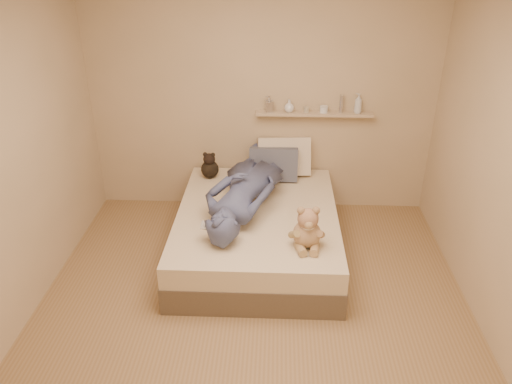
{
  "coord_description": "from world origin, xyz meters",
  "views": [
    {
      "loc": [
        0.16,
        -3.1,
        2.78
      ],
      "look_at": [
        0.0,
        0.65,
        0.8
      ],
      "focal_mm": 35.0,
      "sensor_mm": 36.0,
      "label": 1
    }
  ],
  "objects_px": {
    "game_console": "(211,226)",
    "wall_shelf": "(314,114)",
    "dark_plush": "(210,167)",
    "pillow_grey": "(274,164)",
    "teddy_bear": "(307,231)",
    "person": "(245,188)",
    "bed": "(257,232)",
    "pillow_cream": "(284,156)"
  },
  "relations": [
    {
      "from": "dark_plush",
      "to": "person",
      "type": "distance_m",
      "value": 0.73
    },
    {
      "from": "dark_plush",
      "to": "person",
      "type": "height_order",
      "value": "person"
    },
    {
      "from": "bed",
      "to": "teddy_bear",
      "type": "xyz_separation_m",
      "value": [
        0.43,
        -0.57,
        0.38
      ]
    },
    {
      "from": "dark_plush",
      "to": "wall_shelf",
      "type": "relative_size",
      "value": 0.24
    },
    {
      "from": "bed",
      "to": "wall_shelf",
      "type": "height_order",
      "value": "wall_shelf"
    },
    {
      "from": "pillow_grey",
      "to": "person",
      "type": "xyz_separation_m",
      "value": [
        -0.26,
        -0.59,
        0.02
      ]
    },
    {
      "from": "dark_plush",
      "to": "pillow_grey",
      "type": "height_order",
      "value": "pillow_grey"
    },
    {
      "from": "game_console",
      "to": "wall_shelf",
      "type": "bearing_deg",
      "value": 57.52
    },
    {
      "from": "wall_shelf",
      "to": "pillow_grey",
      "type": "bearing_deg",
      "value": -151.83
    },
    {
      "from": "bed",
      "to": "pillow_cream",
      "type": "bearing_deg",
      "value": 73.25
    },
    {
      "from": "game_console",
      "to": "dark_plush",
      "type": "xyz_separation_m",
      "value": [
        -0.17,
        1.23,
        -0.03
      ]
    },
    {
      "from": "bed",
      "to": "pillow_grey",
      "type": "xyz_separation_m",
      "value": [
        0.14,
        0.69,
        0.4
      ]
    },
    {
      "from": "game_console",
      "to": "teddy_bear",
      "type": "height_order",
      "value": "teddy_bear"
    },
    {
      "from": "bed",
      "to": "game_console",
      "type": "xyz_separation_m",
      "value": [
        -0.36,
        -0.53,
        0.38
      ]
    },
    {
      "from": "dark_plush",
      "to": "bed",
      "type": "bearing_deg",
      "value": -52.87
    },
    {
      "from": "bed",
      "to": "pillow_grey",
      "type": "height_order",
      "value": "pillow_grey"
    },
    {
      "from": "teddy_bear",
      "to": "wall_shelf",
      "type": "height_order",
      "value": "wall_shelf"
    },
    {
      "from": "pillow_cream",
      "to": "person",
      "type": "height_order",
      "value": "pillow_cream"
    },
    {
      "from": "teddy_bear",
      "to": "person",
      "type": "relative_size",
      "value": 0.24
    },
    {
      "from": "person",
      "to": "bed",
      "type": "bearing_deg",
      "value": 153.46
    },
    {
      "from": "bed",
      "to": "wall_shelf",
      "type": "distance_m",
      "value": 1.38
    },
    {
      "from": "pillow_cream",
      "to": "pillow_grey",
      "type": "distance_m",
      "value": 0.18
    },
    {
      "from": "bed",
      "to": "game_console",
      "type": "height_order",
      "value": "game_console"
    },
    {
      "from": "bed",
      "to": "teddy_bear",
      "type": "bearing_deg",
      "value": -52.9
    },
    {
      "from": "person",
      "to": "wall_shelf",
      "type": "relative_size",
      "value": 1.36
    },
    {
      "from": "bed",
      "to": "person",
      "type": "height_order",
      "value": "person"
    },
    {
      "from": "teddy_bear",
      "to": "person",
      "type": "distance_m",
      "value": 0.87
    },
    {
      "from": "game_console",
      "to": "pillow_grey",
      "type": "xyz_separation_m",
      "value": [
        0.51,
        1.22,
        0.02
      ]
    },
    {
      "from": "bed",
      "to": "wall_shelf",
      "type": "relative_size",
      "value": 1.58
    },
    {
      "from": "game_console",
      "to": "pillow_cream",
      "type": "xyz_separation_m",
      "value": [
        0.61,
        1.36,
        0.05
      ]
    },
    {
      "from": "dark_plush",
      "to": "teddy_bear",
      "type": "bearing_deg",
      "value": -52.88
    },
    {
      "from": "teddy_bear",
      "to": "dark_plush",
      "type": "xyz_separation_m",
      "value": [
        -0.96,
        1.27,
        -0.03
      ]
    },
    {
      "from": "game_console",
      "to": "pillow_cream",
      "type": "relative_size",
      "value": 0.33
    },
    {
      "from": "game_console",
      "to": "person",
      "type": "relative_size",
      "value": 0.11
    },
    {
      "from": "teddy_bear",
      "to": "pillow_cream",
      "type": "xyz_separation_m",
      "value": [
        -0.18,
        1.4,
        0.04
      ]
    },
    {
      "from": "game_console",
      "to": "wall_shelf",
      "type": "xyz_separation_m",
      "value": [
        0.91,
        1.44,
        0.5
      ]
    },
    {
      "from": "game_console",
      "to": "bed",
      "type": "bearing_deg",
      "value": 55.35
    },
    {
      "from": "bed",
      "to": "wall_shelf",
      "type": "bearing_deg",
      "value": 58.82
    },
    {
      "from": "game_console",
      "to": "teddy_bear",
      "type": "xyz_separation_m",
      "value": [
        0.8,
        -0.04,
        0.01
      ]
    },
    {
      "from": "game_console",
      "to": "person",
      "type": "xyz_separation_m",
      "value": [
        0.25,
        0.63,
        0.04
      ]
    },
    {
      "from": "teddy_bear",
      "to": "pillow_grey",
      "type": "relative_size",
      "value": 0.77
    },
    {
      "from": "teddy_bear",
      "to": "wall_shelf",
      "type": "xyz_separation_m",
      "value": [
        0.12,
        1.48,
        0.49
      ]
    }
  ]
}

